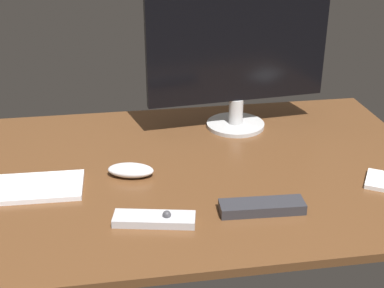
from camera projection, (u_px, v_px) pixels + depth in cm
name	position (u px, v px, depth cm)	size (l,w,h in cm)	color
desk	(167.00, 173.00, 138.90)	(140.00, 84.00, 2.00)	brown
monitor	(238.00, 56.00, 154.14)	(53.48, 17.53, 40.27)	beige
keyboard	(1.00, 190.00, 128.00)	(38.59, 13.31, 1.23)	white
computer_mouse	(131.00, 170.00, 134.68)	(11.62, 5.77, 3.26)	silver
media_remote	(155.00, 219.00, 116.02)	(18.42, 8.72, 3.03)	#B7B7BC
tv_remote	(262.00, 207.00, 120.00)	(19.08, 5.46, 2.37)	#2D2D33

